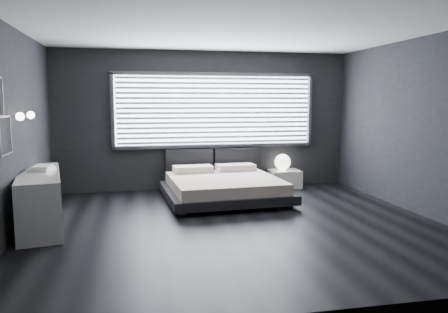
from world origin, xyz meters
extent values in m
plane|color=black|center=(0.00, 0.00, 0.00)|extent=(6.00, 6.00, 0.00)
plane|color=white|center=(0.00, 0.00, 2.80)|extent=(6.00, 6.00, 0.00)
cube|color=black|center=(0.00, 2.75, 1.40)|extent=(6.00, 0.04, 2.80)
cube|color=black|center=(0.00, -2.75, 1.40)|extent=(6.00, 0.04, 2.80)
cube|color=black|center=(-3.00, 0.00, 1.40)|extent=(0.04, 5.50, 2.80)
cube|color=black|center=(3.00, 0.00, 1.40)|extent=(0.04, 5.50, 2.80)
cube|color=white|center=(0.20, 2.73, 1.61)|extent=(4.00, 0.02, 1.38)
cube|color=#47474C|center=(-1.84, 2.70, 1.61)|extent=(0.06, 0.08, 1.48)
cube|color=#47474C|center=(2.24, 2.70, 1.61)|extent=(0.06, 0.08, 1.48)
cube|color=#47474C|center=(0.20, 2.70, 2.34)|extent=(4.14, 0.08, 0.06)
cube|color=#47474C|center=(0.20, 2.70, 0.88)|extent=(4.14, 0.08, 0.06)
cube|color=silver|center=(0.20, 2.67, 1.61)|extent=(3.94, 0.03, 1.32)
cube|color=black|center=(-0.35, 2.64, 0.57)|extent=(0.96, 0.16, 0.52)
cube|color=black|center=(0.65, 2.64, 0.57)|extent=(0.96, 0.16, 0.52)
cylinder|color=silver|center=(-2.95, 0.05, 1.60)|extent=(0.10, 0.02, 0.02)
sphere|color=#FFE5B7|center=(-2.88, 0.05, 1.60)|extent=(0.11, 0.11, 0.11)
cylinder|color=silver|center=(-2.95, 0.65, 1.60)|extent=(0.10, 0.02, 0.02)
sphere|color=#FFE5B7|center=(-2.88, 0.65, 1.60)|extent=(0.11, 0.11, 0.11)
cube|color=#47474C|center=(-2.98, -0.32, 1.85)|extent=(0.01, 0.02, 0.46)
cube|color=#47474C|center=(-2.98, -0.30, 1.61)|extent=(0.01, 0.46, 0.02)
cube|color=#47474C|center=(-2.98, -0.30, 1.15)|extent=(0.01, 0.46, 0.02)
cube|color=#47474C|center=(-2.98, -0.07, 1.38)|extent=(0.01, 0.02, 0.46)
cube|color=#47474C|center=(-2.98, -0.53, 1.38)|extent=(0.01, 0.02, 0.46)
cube|color=black|center=(-0.71, 0.67, 0.04)|extent=(0.12, 0.12, 0.08)
cube|color=black|center=(1.11, 0.78, 0.04)|extent=(0.12, 0.12, 0.08)
cube|color=black|center=(-0.82, 2.30, 0.04)|extent=(0.12, 0.12, 0.08)
cube|color=black|center=(1.01, 2.41, 0.04)|extent=(0.12, 0.12, 0.08)
cube|color=black|center=(0.15, 1.54, 0.15)|extent=(2.24, 2.15, 0.15)
cube|color=#BCAA95|center=(0.15, 1.54, 0.33)|extent=(2.00, 2.00, 0.19)
cube|color=beige|center=(-0.33, 2.26, 0.49)|extent=(0.77, 0.45, 0.12)
cube|color=beige|center=(0.53, 2.32, 0.49)|extent=(0.77, 0.45, 0.12)
cube|color=silver|center=(1.63, 2.50, 0.18)|extent=(0.64, 0.54, 0.36)
sphere|color=white|center=(1.60, 2.55, 0.53)|extent=(0.33, 0.33, 0.33)
cube|color=silver|center=(-2.78, 0.48, 0.40)|extent=(0.88, 2.04, 0.79)
cube|color=#47474C|center=(-2.50, 0.53, 0.40)|extent=(0.34, 1.93, 0.77)
cube|color=white|center=(-2.76, 0.65, 0.81)|extent=(0.35, 0.41, 0.04)
cube|color=white|center=(-2.75, 0.63, 0.85)|extent=(0.27, 0.34, 0.03)
camera|label=1|loc=(-1.41, -6.07, 1.80)|focal=35.00mm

